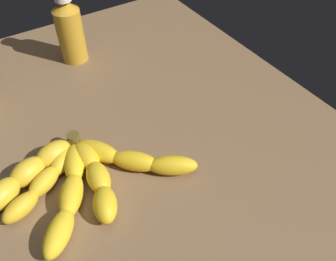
% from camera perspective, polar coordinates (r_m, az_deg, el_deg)
% --- Properties ---
extents(ground_plane, '(0.92, 0.66, 0.03)m').
position_cam_1_polar(ground_plane, '(0.60, -3.33, -2.66)').
color(ground_plane, brown).
extents(banana_bunch, '(0.19, 0.31, 0.04)m').
position_cam_1_polar(banana_bunch, '(0.54, -14.61, -7.20)').
color(banana_bunch, yellow).
rests_on(banana_bunch, ground_plane).
extents(honey_bottle, '(0.05, 0.05, 0.15)m').
position_cam_1_polar(honey_bottle, '(0.77, -15.65, 15.46)').
color(honey_bottle, gold).
rests_on(honey_bottle, ground_plane).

